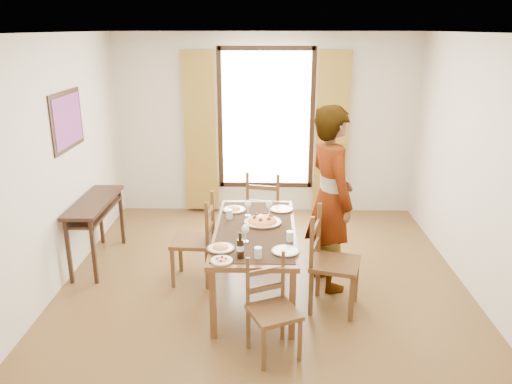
{
  "coord_description": "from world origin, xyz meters",
  "views": [
    {
      "loc": [
        0.04,
        -4.94,
        2.75
      ],
      "look_at": [
        -0.1,
        0.35,
        1.0
      ],
      "focal_mm": 35.0,
      "sensor_mm": 36.0,
      "label": 1
    }
  ],
  "objects_px": {
    "console_table": "(95,209)",
    "man": "(331,199)",
    "dining_table": "(255,234)",
    "pasta_platter": "(263,219)"
  },
  "relations": [
    {
      "from": "console_table",
      "to": "man",
      "type": "xyz_separation_m",
      "value": [
        2.74,
        -0.48,
        0.32
      ]
    },
    {
      "from": "console_table",
      "to": "man",
      "type": "height_order",
      "value": "man"
    },
    {
      "from": "dining_table",
      "to": "pasta_platter",
      "type": "height_order",
      "value": "pasta_platter"
    },
    {
      "from": "dining_table",
      "to": "console_table",
      "type": "bearing_deg",
      "value": 159.67
    },
    {
      "from": "man",
      "to": "pasta_platter",
      "type": "height_order",
      "value": "man"
    },
    {
      "from": "dining_table",
      "to": "man",
      "type": "distance_m",
      "value": 0.89
    },
    {
      "from": "console_table",
      "to": "pasta_platter",
      "type": "distance_m",
      "value": 2.1
    },
    {
      "from": "man",
      "to": "pasta_platter",
      "type": "xyz_separation_m",
      "value": [
        -0.72,
        -0.1,
        -0.2
      ]
    },
    {
      "from": "console_table",
      "to": "dining_table",
      "type": "height_order",
      "value": "console_table"
    },
    {
      "from": "man",
      "to": "pasta_platter",
      "type": "distance_m",
      "value": 0.76
    }
  ]
}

